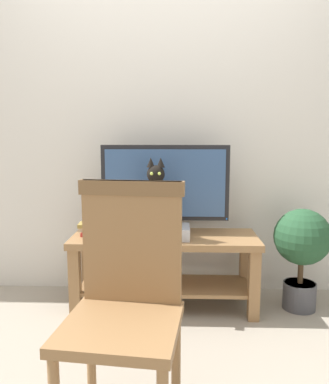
% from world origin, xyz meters
% --- Properties ---
extents(ground_plane, '(12.00, 12.00, 0.00)m').
position_xyz_m(ground_plane, '(0.00, 0.00, 0.00)').
color(ground_plane, gray).
extents(back_wall, '(7.00, 0.12, 2.80)m').
position_xyz_m(back_wall, '(0.00, 0.87, 1.40)').
color(back_wall, silver).
rests_on(back_wall, ground).
extents(tv_stand, '(1.25, 0.45, 0.50)m').
position_xyz_m(tv_stand, '(0.03, 0.47, 0.35)').
color(tv_stand, olive).
rests_on(tv_stand, ground).
extents(tv, '(0.87, 0.20, 0.61)m').
position_xyz_m(tv, '(0.03, 0.56, 0.83)').
color(tv, black).
rests_on(tv, tv_stand).
extents(media_box, '(0.44, 0.23, 0.08)m').
position_xyz_m(media_box, '(-0.03, 0.42, 0.54)').
color(media_box, '#BCBCC1').
rests_on(media_box, tv_stand).
extents(cat, '(0.20, 0.34, 0.45)m').
position_xyz_m(cat, '(-0.02, 0.40, 0.75)').
color(cat, black).
rests_on(cat, media_box).
extents(wooden_chair, '(0.48, 0.49, 1.00)m').
position_xyz_m(wooden_chair, '(-0.09, -0.63, 0.57)').
color(wooden_chair, olive).
rests_on(wooden_chair, ground).
extents(book_stack, '(0.21, 0.19, 0.08)m').
position_xyz_m(book_stack, '(-0.45, 0.49, 0.54)').
color(book_stack, '#B2332D').
rests_on(book_stack, tv_stand).
extents(potted_plant, '(0.38, 0.38, 0.69)m').
position_xyz_m(potted_plant, '(0.95, 0.47, 0.44)').
color(potted_plant, '#47474C').
rests_on(potted_plant, ground).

